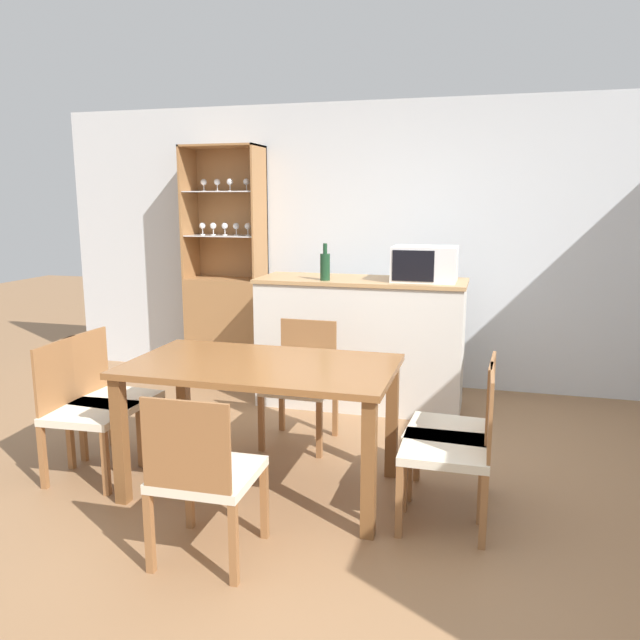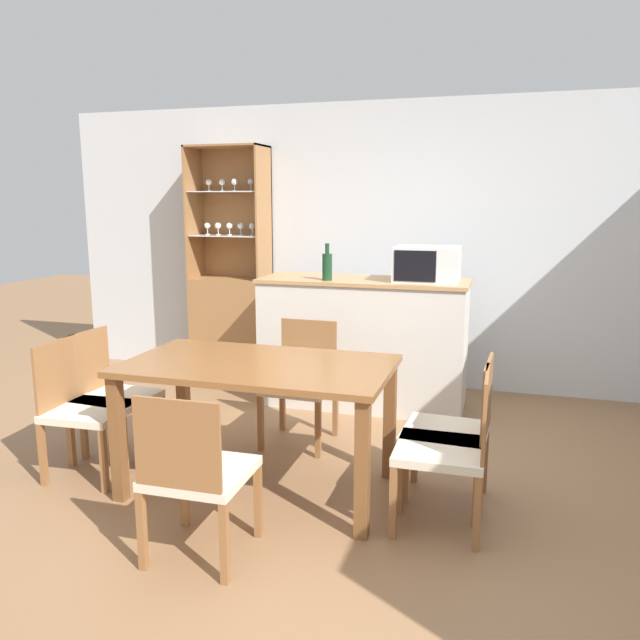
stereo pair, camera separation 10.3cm
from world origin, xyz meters
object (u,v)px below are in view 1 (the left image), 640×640
(dining_chair_side_left_near, at_px, (84,410))
(wine_bottle, at_px, (325,266))
(microwave, at_px, (425,264))
(dining_chair_head_far, at_px, (301,382))
(display_cabinet, at_px, (227,310))
(dining_chair_side_right_far, at_px, (457,430))
(dining_chair_head_near, at_px, (204,475))
(dining_chair_side_left_far, at_px, (110,397))
(dining_chair_side_right_near, at_px, (454,447))
(dining_table, at_px, (262,381))

(dining_chair_side_left_near, bearing_deg, wine_bottle, 143.95)
(microwave, bearing_deg, dining_chair_head_far, -129.56)
(display_cabinet, height_order, microwave, display_cabinet)
(display_cabinet, distance_m, dining_chair_side_right_far, 3.10)
(dining_chair_head_near, bearing_deg, wine_bottle, 89.50)
(dining_chair_side_left_far, xyz_separation_m, dining_chair_head_near, (1.11, -0.91, 0.00))
(display_cabinet, xyz_separation_m, dining_chair_head_near, (1.18, -2.98, -0.21))
(dining_chair_side_right_near, distance_m, microwave, 1.99)
(dining_chair_head_far, distance_m, dining_chair_side_right_near, 1.43)
(display_cabinet, xyz_separation_m, dining_table, (1.18, -2.21, 0.02))
(dining_table, bearing_deg, display_cabinet, 118.18)
(wine_bottle, bearing_deg, dining_chair_side_left_near, -123.10)
(dining_table, xyz_separation_m, dining_chair_head_near, (0.00, -0.78, -0.23))
(dining_chair_head_far, height_order, dining_chair_side_left_near, same)
(dining_chair_side_right_near, bearing_deg, dining_chair_side_right_far, -0.45)
(dining_chair_head_far, xyz_separation_m, wine_bottle, (-0.03, 0.75, 0.74))
(dining_chair_side_right_far, height_order, dining_chair_side_right_near, same)
(dining_chair_head_far, xyz_separation_m, dining_chair_side_right_near, (1.11, -0.91, 0.00))
(dining_chair_side_left_near, height_order, wine_bottle, wine_bottle)
(dining_chair_head_far, bearing_deg, microwave, -128.59)
(wine_bottle, bearing_deg, dining_chair_side_left_far, -127.83)
(display_cabinet, relative_size, dining_chair_head_near, 2.58)
(dining_chair_side_left_far, xyz_separation_m, wine_bottle, (1.08, 1.39, 0.74))
(microwave, bearing_deg, dining_chair_side_left_far, -140.20)
(dining_chair_side_left_near, height_order, microwave, microwave)
(dining_chair_side_right_far, relative_size, microwave, 1.71)
(display_cabinet, height_order, dining_table, display_cabinet)
(dining_chair_side_right_far, distance_m, microwave, 1.76)
(dining_chair_side_left_far, distance_m, dining_chair_head_near, 1.43)
(display_cabinet, bearing_deg, dining_chair_side_right_near, -45.58)
(dining_table, relative_size, dining_chair_side_left_near, 1.81)
(microwave, xyz_separation_m, wine_bottle, (-0.77, -0.15, -0.02))
(dining_table, distance_m, dining_chair_side_right_far, 1.14)
(dining_chair_head_near, bearing_deg, microwave, 71.98)
(dining_chair_head_far, xyz_separation_m, dining_chair_head_near, (0.00, -1.55, 0.00))
(dining_chair_side_left_near, bearing_deg, microwave, 131.39)
(dining_chair_side_left_far, relative_size, dining_chair_head_far, 1.00)
(display_cabinet, bearing_deg, dining_table, -61.82)
(dining_chair_side_right_far, xyz_separation_m, dining_chair_side_left_near, (-2.21, -0.26, 0.00))
(dining_chair_side_left_near, bearing_deg, dining_chair_head_far, 126.42)
(dining_chair_head_far, xyz_separation_m, microwave, (0.74, 0.90, 0.77))
(dining_chair_head_near, xyz_separation_m, microwave, (0.74, 2.45, 0.77))
(dining_chair_side_right_near, bearing_deg, display_cabinet, 43.95)
(dining_chair_side_left_far, bearing_deg, dining_chair_side_right_near, 87.15)
(dining_chair_head_near, height_order, wine_bottle, wine_bottle)
(dining_chair_head_near, bearing_deg, dining_chair_side_left_far, 139.43)
(dining_chair_head_far, height_order, microwave, microwave)
(dining_table, relative_size, dining_chair_side_right_far, 1.81)
(display_cabinet, relative_size, dining_chair_side_left_far, 2.58)
(dining_table, distance_m, dining_chair_head_near, 0.81)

